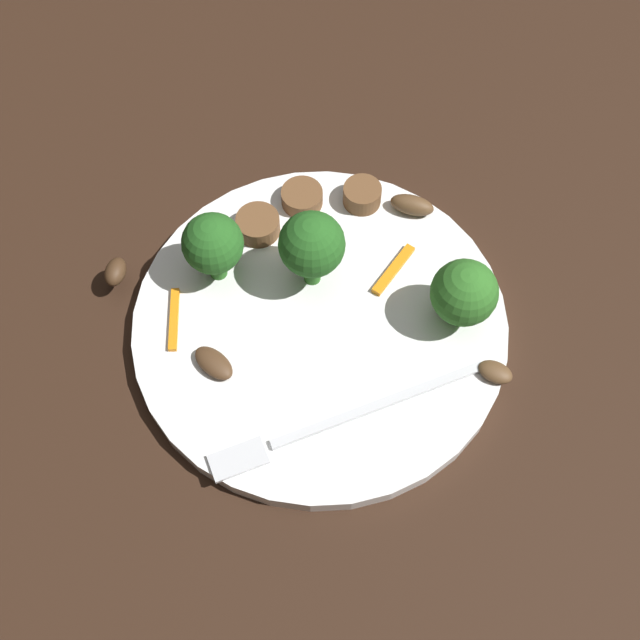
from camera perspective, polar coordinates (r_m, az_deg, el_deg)
The scene contains 15 objects.
ground_plane at distance 0.54m, azimuth -0.00°, elevation -0.64°, with size 1.40×1.40×0.00m, color black.
plate at distance 0.54m, azimuth -0.00°, elevation -0.32°, with size 0.25×0.25×0.01m, color white.
fork at distance 0.50m, azimuth 0.51°, elevation -7.55°, with size 0.18×0.04×0.00m.
broccoli_floret_0 at distance 0.53m, azimuth -7.66°, elevation 5.37°, with size 0.04×0.04×0.06m.
broccoli_floret_1 at distance 0.51m, azimuth -0.59°, elevation 5.35°, with size 0.04×0.04×0.06m.
broccoli_floret_2 at distance 0.51m, azimuth 10.25°, elevation 1.90°, with size 0.04×0.04×0.05m.
sausage_slice_0 at distance 0.57m, azimuth -4.15°, elevation 6.94°, with size 0.03×0.03×0.01m, color brown.
sausage_slice_1 at distance 0.58m, azimuth -1.30°, elevation 8.76°, with size 0.03×0.03×0.01m, color brown.
sausage_slice_2 at distance 0.58m, azimuth 3.03°, elevation 8.90°, with size 0.03×0.03×0.01m, color brown.
mushroom_0 at distance 0.52m, azimuth -7.60°, elevation -3.06°, with size 0.03×0.02×0.01m, color #4C331E.
mushroom_1 at distance 0.58m, azimuth 6.59°, elevation 8.16°, with size 0.03×0.01×0.01m, color brown.
mushroom_2 at distance 0.56m, azimuth -14.40°, elevation 3.36°, with size 0.02×0.01×0.01m, color #422B19.
mushroom_3 at distance 0.52m, azimuth 12.41°, elevation -3.65°, with size 0.02×0.01×0.01m, color brown.
pepper_strip_0 at distance 0.55m, azimuth 5.27°, elevation 3.60°, with size 0.05×0.01×0.00m, color orange.
pepper_strip_1 at distance 0.54m, azimuth -10.39°, elevation 0.05°, with size 0.05×0.01×0.00m, color orange.
Camera 1 is at (0.13, 0.22, 0.48)m, focal length 44.81 mm.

